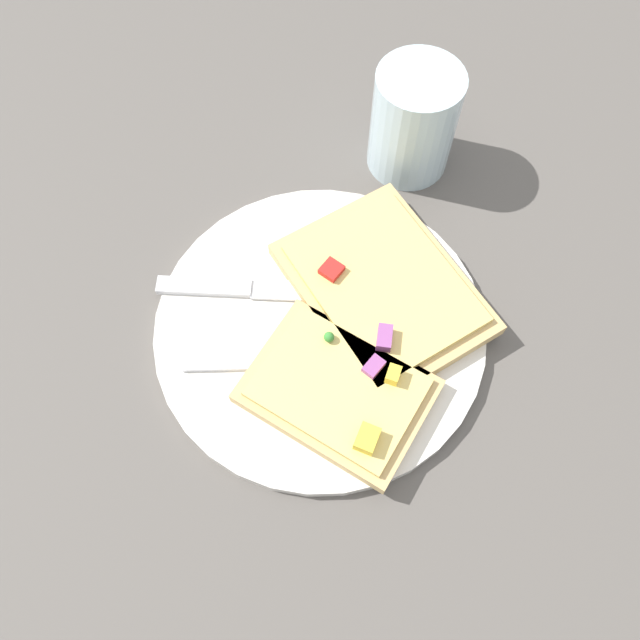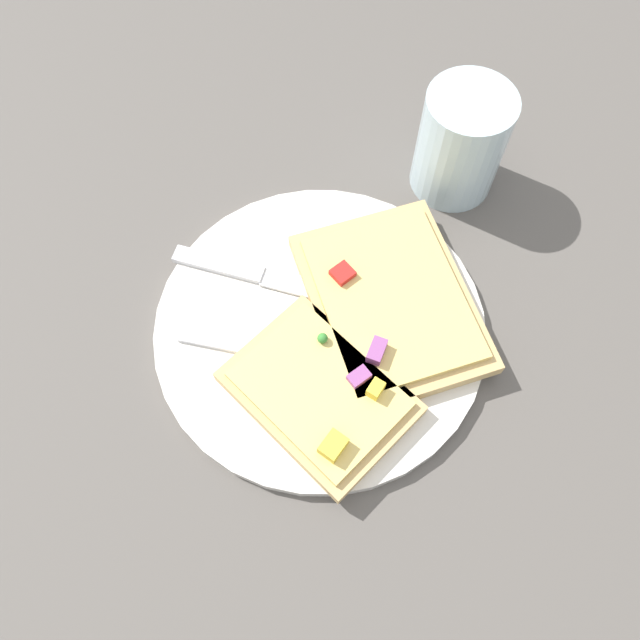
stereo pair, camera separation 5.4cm
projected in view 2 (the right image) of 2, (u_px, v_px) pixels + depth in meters
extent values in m
plane|color=#56514C|center=(320.00, 330.00, 0.56)|extent=(4.00, 4.00, 0.00)
cylinder|color=silver|center=(320.00, 328.00, 0.56)|extent=(0.30, 0.30, 0.01)
cube|color=silver|center=(248.00, 348.00, 0.54)|extent=(0.12, 0.05, 0.01)
cube|color=silver|center=(345.00, 367.00, 0.53)|extent=(0.05, 0.04, 0.01)
cube|color=silver|center=(385.00, 387.00, 0.53)|extent=(0.03, 0.01, 0.00)
cube|color=silver|center=(387.00, 379.00, 0.53)|extent=(0.03, 0.01, 0.00)
cube|color=silver|center=(388.00, 371.00, 0.53)|extent=(0.03, 0.01, 0.00)
cube|color=silver|center=(390.00, 364.00, 0.54)|extent=(0.03, 0.01, 0.00)
cube|color=silver|center=(219.00, 265.00, 0.58)|extent=(0.09, 0.05, 0.01)
cube|color=silver|center=(337.00, 295.00, 0.56)|extent=(0.14, 0.07, 0.00)
cube|color=tan|center=(390.00, 302.00, 0.56)|extent=(0.17, 0.21, 0.01)
cube|color=#E0C16B|center=(392.00, 297.00, 0.55)|extent=(0.15, 0.18, 0.01)
cube|color=red|center=(343.00, 273.00, 0.55)|extent=(0.02, 0.02, 0.01)
cube|color=#934C8E|center=(377.00, 351.00, 0.52)|extent=(0.02, 0.02, 0.01)
cube|color=tan|center=(319.00, 393.00, 0.52)|extent=(0.17, 0.18, 0.01)
cube|color=#E0C16B|center=(319.00, 389.00, 0.51)|extent=(0.15, 0.16, 0.01)
cube|color=#934C8E|center=(359.00, 377.00, 0.51)|extent=(0.02, 0.02, 0.01)
cube|color=yellow|center=(376.00, 389.00, 0.50)|extent=(0.02, 0.02, 0.01)
cube|color=yellow|center=(334.00, 446.00, 0.48)|extent=(0.03, 0.03, 0.01)
sphere|color=#388433|center=(318.00, 339.00, 0.52)|extent=(0.01, 0.01, 0.01)
sphere|color=tan|center=(403.00, 275.00, 0.57)|extent=(0.01, 0.01, 0.01)
sphere|color=tan|center=(317.00, 360.00, 0.54)|extent=(0.01, 0.01, 0.01)
sphere|color=tan|center=(325.00, 289.00, 0.56)|extent=(0.01, 0.01, 0.01)
cylinder|color=silver|center=(461.00, 143.00, 0.59)|extent=(0.08, 0.08, 0.11)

